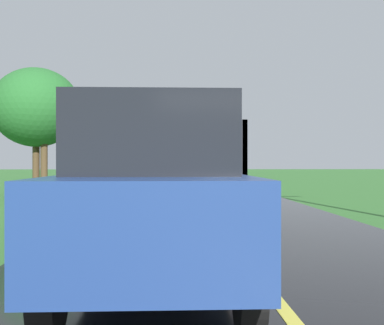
# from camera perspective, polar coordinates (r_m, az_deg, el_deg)

# --- Properties ---
(banana_truck_near) EXTENTS (2.38, 5.82, 2.80)m
(banana_truck_near) POSITION_cam_1_polar(r_m,az_deg,el_deg) (11.55, -2.16, 0.34)
(banana_truck_near) COLOR #2D2D30
(banana_truck_near) RESTS_ON road_surface
(banana_truck_far) EXTENTS (2.38, 5.81, 2.80)m
(banana_truck_far) POSITION_cam_1_polar(r_m,az_deg,el_deg) (23.27, -2.40, 0.20)
(banana_truck_far) COLOR #2D2D30
(banana_truck_far) RESTS_ON road_surface
(roadside_tree_near_left) EXTENTS (2.65, 2.65, 4.87)m
(roadside_tree_near_left) POSITION_cam_1_polar(r_m,az_deg,el_deg) (21.05, -16.32, 6.14)
(roadside_tree_near_left) COLOR #4C3823
(roadside_tree_near_left) RESTS_ON ground
(roadside_tree_mid_right) EXTENTS (3.53, 3.53, 5.20)m
(roadside_tree_mid_right) POSITION_cam_1_polar(r_m,az_deg,el_deg) (21.39, -17.14, 5.92)
(roadside_tree_mid_right) COLOR #4C3823
(roadside_tree_mid_right) RESTS_ON ground
(following_car) EXTENTS (1.74, 4.10, 1.92)m
(following_car) POSITION_cam_1_polar(r_m,az_deg,el_deg) (5.14, -4.28, -3.77)
(following_car) COLOR navy
(following_car) RESTS_ON road_surface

